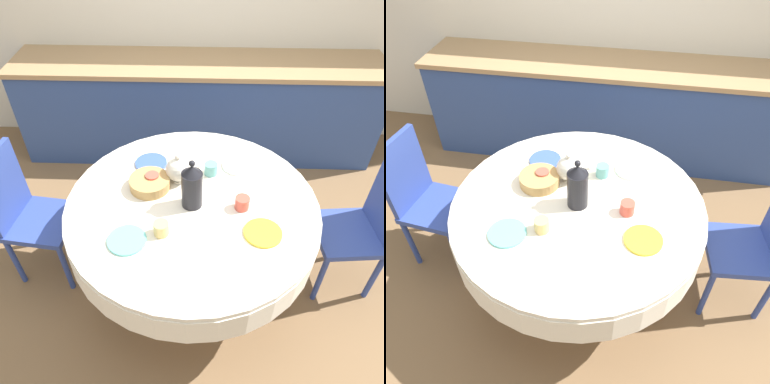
# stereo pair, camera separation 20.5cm
# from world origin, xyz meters

# --- Properties ---
(ground_plane) EXTENTS (12.00, 12.00, 0.00)m
(ground_plane) POSITION_xyz_m (0.00, 0.00, 0.00)
(ground_plane) COLOR brown
(kitchen_counter) EXTENTS (3.24, 0.64, 0.90)m
(kitchen_counter) POSITION_xyz_m (0.00, 1.58, 0.45)
(kitchen_counter) COLOR #2D4784
(kitchen_counter) RESTS_ON ground_plane
(dining_table) EXTENTS (1.44, 1.44, 0.77)m
(dining_table) POSITION_xyz_m (0.00, 0.00, 0.65)
(dining_table) COLOR tan
(dining_table) RESTS_ON ground_plane
(chair_left) EXTENTS (0.43, 0.43, 0.96)m
(chair_left) POSITION_xyz_m (1.06, 0.09, 0.53)
(chair_left) COLOR #2D428E
(chair_left) RESTS_ON ground_plane
(chair_right) EXTENTS (0.44, 0.44, 0.96)m
(chair_right) POSITION_xyz_m (-1.06, 0.12, 0.53)
(chair_right) COLOR #2D428E
(chair_right) RESTS_ON ground_plane
(plate_near_left) EXTENTS (0.20, 0.20, 0.01)m
(plate_near_left) POSITION_xyz_m (-0.32, -0.29, 0.78)
(plate_near_left) COLOR #60BCB7
(plate_near_left) RESTS_ON dining_table
(cup_near_left) EXTENTS (0.08, 0.08, 0.08)m
(cup_near_left) POSITION_xyz_m (-0.15, -0.24, 0.81)
(cup_near_left) COLOR #DBB766
(cup_near_left) RESTS_ON dining_table
(plate_near_right) EXTENTS (0.20, 0.20, 0.01)m
(plate_near_right) POSITION_xyz_m (0.37, -0.22, 0.78)
(plate_near_right) COLOR yellow
(plate_near_right) RESTS_ON dining_table
(cup_near_right) EXTENTS (0.08, 0.08, 0.08)m
(cup_near_right) POSITION_xyz_m (0.28, -0.03, 0.81)
(cup_near_right) COLOR #CC4C3D
(cup_near_right) RESTS_ON dining_table
(plate_far_left) EXTENTS (0.20, 0.20, 0.01)m
(plate_far_left) POSITION_xyz_m (-0.27, 0.34, 0.78)
(plate_far_left) COLOR #3856AD
(plate_far_left) RESTS_ON dining_table
(cup_far_left) EXTENTS (0.08, 0.08, 0.08)m
(cup_far_left) POSITION_xyz_m (-0.24, 0.15, 0.81)
(cup_far_left) COLOR #CC4C3D
(cup_far_left) RESTS_ON dining_table
(plate_far_right) EXTENTS (0.20, 0.20, 0.01)m
(plate_far_right) POSITION_xyz_m (0.28, 0.33, 0.78)
(plate_far_right) COLOR white
(plate_far_right) RESTS_ON dining_table
(cup_far_right) EXTENTS (0.08, 0.08, 0.08)m
(cup_far_right) POSITION_xyz_m (0.11, 0.26, 0.81)
(cup_far_right) COLOR #5BA39E
(cup_far_right) RESTS_ON dining_table
(coffee_carafe) EXTENTS (0.12, 0.12, 0.31)m
(coffee_carafe) POSITION_xyz_m (-0.00, -0.01, 0.90)
(coffee_carafe) COLOR black
(coffee_carafe) RESTS_ON dining_table
(teapot) EXTENTS (0.20, 0.15, 0.19)m
(teapot) POSITION_xyz_m (-0.09, 0.19, 0.85)
(teapot) COLOR silver
(teapot) RESTS_ON dining_table
(bread_basket) EXTENTS (0.24, 0.24, 0.06)m
(bread_basket) POSITION_xyz_m (-0.25, 0.12, 0.80)
(bread_basket) COLOR #AD844C
(bread_basket) RESTS_ON dining_table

